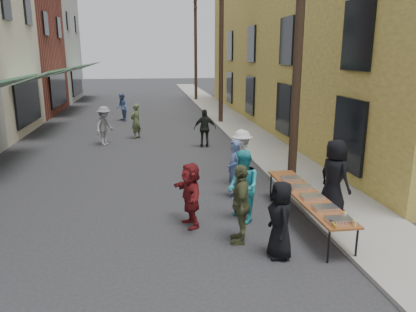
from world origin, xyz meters
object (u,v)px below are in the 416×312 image
object	(u,v)px
utility_pole_near	(299,34)
guest_front_c	(243,186)
utility_pole_far	(196,47)
serving_table	(307,196)
catering_tray_sausage	(339,220)
server	(334,177)
guest_front_a	(280,220)
utility_pole_mid	(221,44)

from	to	relation	value
utility_pole_near	guest_front_c	bearing A→B (deg)	-132.32
utility_pole_far	guest_front_c	distance (m)	26.58
serving_table	guest_front_c	xyz separation A→B (m)	(-1.46, 0.37, 0.18)
serving_table	catering_tray_sausage	size ratio (longest dim) A/B	8.00
catering_tray_sausage	server	bearing A→B (deg)	67.38
guest_front_a	server	xyz separation A→B (m)	(1.98, 1.83, 0.24)
guest_front_a	utility_pole_mid	bearing A→B (deg)	174.74
utility_pole_mid	guest_front_c	size ratio (longest dim) A/B	5.07
utility_pole_far	server	size ratio (longest dim) A/B	4.81
guest_front_c	server	bearing A→B (deg)	76.67
utility_pole_near	utility_pole_far	bearing A→B (deg)	90.00
utility_pole_mid	guest_front_c	xyz separation A→B (m)	(-2.06, -14.26, -3.61)
utility_pole_far	catering_tray_sausage	world-z (taller)	utility_pole_far
utility_pole_near	server	xyz separation A→B (m)	(0.24, -2.29, -3.46)
utility_pole_near	catering_tray_sausage	size ratio (longest dim) A/B	18.00
guest_front_c	serving_table	bearing A→B (deg)	63.03
utility_pole_far	catering_tray_sausage	size ratio (longest dim) A/B	18.00
utility_pole_mid	server	bearing A→B (deg)	-89.04
serving_table	utility_pole_near	bearing A→B (deg)	77.31
utility_pole_far	guest_front_a	xyz separation A→B (m)	(-1.74, -28.11, -3.70)
serving_table	catering_tray_sausage	world-z (taller)	catering_tray_sausage
utility_pole_far	catering_tray_sausage	xyz separation A→B (m)	(-0.59, -28.28, -3.71)
utility_pole_mid	server	xyz separation A→B (m)	(0.24, -14.29, -3.46)
server	utility_pole_near	bearing A→B (deg)	-13.08
utility_pole_far	guest_front_c	size ratio (longest dim) A/B	5.07
utility_pole_near	catering_tray_sausage	distance (m)	5.70
catering_tray_sausage	guest_front_a	bearing A→B (deg)	171.70
server	utility_pole_far	bearing A→B (deg)	-18.53
utility_pole_near	guest_front_c	xyz separation A→B (m)	(-2.06, -2.26, -3.61)
utility_pole_near	server	distance (m)	4.16
utility_pole_near	guest_front_a	xyz separation A→B (m)	(-1.74, -4.11, -3.70)
catering_tray_sausage	guest_front_a	world-z (taller)	guest_front_a
utility_pole_far	guest_front_c	bearing A→B (deg)	-94.48
utility_pole_near	utility_pole_far	size ratio (longest dim) A/B	1.00
guest_front_a	server	world-z (taller)	server
guest_front_a	guest_front_c	bearing A→B (deg)	-169.53
serving_table	catering_tray_sausage	distance (m)	1.65
serving_table	guest_front_a	bearing A→B (deg)	-127.84
utility_pole_far	utility_pole_mid	bearing A→B (deg)	-90.00
catering_tray_sausage	guest_front_c	bearing A→B (deg)	125.87
serving_table	server	distance (m)	0.96
guest_front_a	guest_front_c	world-z (taller)	guest_front_c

